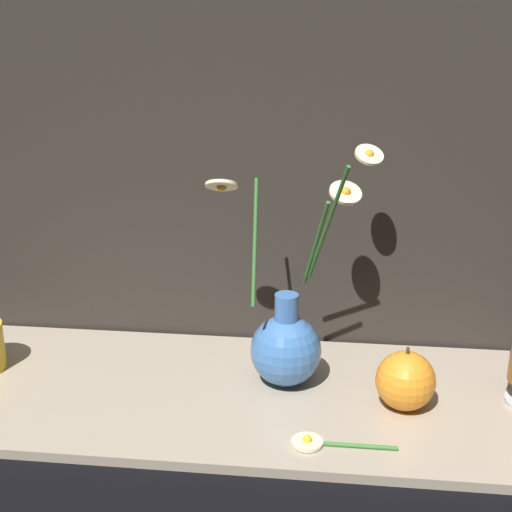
{
  "coord_description": "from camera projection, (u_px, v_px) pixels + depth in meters",
  "views": [
    {
      "loc": [
        0.11,
        -0.79,
        0.47
      ],
      "look_at": [
        0.02,
        0.0,
        0.2
      ],
      "focal_mm": 50.0,
      "sensor_mm": 36.0,
      "label": 1
    }
  ],
  "objects": [
    {
      "name": "loose_daisy",
      "position": [
        320.0,
        443.0,
        0.79
      ],
      "size": [
        0.12,
        0.04,
        0.01
      ],
      "color": "#3D7A33",
      "rests_on": "shelf"
    },
    {
      "name": "orange_fruit",
      "position": [
        405.0,
        381.0,
        0.86
      ],
      "size": [
        0.07,
        0.07,
        0.08
      ],
      "color": "orange",
      "rests_on": "shelf"
    },
    {
      "name": "ground_plane",
      "position": [
        244.0,
        400.0,
        0.91
      ],
      "size": [
        6.0,
        6.0,
        0.0
      ],
      "primitive_type": "plane",
      "color": "black"
    },
    {
      "name": "vase_with_flowers",
      "position": [
        287.0,
        342.0,
        0.91
      ],
      "size": [
        0.22,
        0.12,
        0.3
      ],
      "color": "#3F72B7",
      "rests_on": "shelf"
    },
    {
      "name": "shelf",
      "position": [
        244.0,
        396.0,
        0.91
      ],
      "size": [
        0.88,
        0.31,
        0.01
      ],
      "color": "tan",
      "rests_on": "ground_plane"
    }
  ]
}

